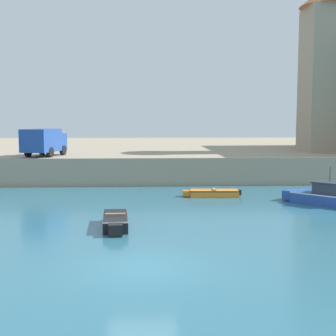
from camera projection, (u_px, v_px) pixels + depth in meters
ground_plane at (142, 268)px, 16.20m from camera, size 200.00×200.00×0.00m
quay_seawall at (145, 153)px, 55.74m from camera, size 120.00×40.00×2.17m
dinghy_black_0 at (115, 221)px, 22.21m from camera, size 1.35×3.78×0.67m
motorboat_blue_1 at (330, 197)px, 28.03m from camera, size 4.85×4.85×2.32m
dinghy_orange_2 at (213, 193)px, 31.21m from camera, size 3.92×1.24×0.52m
truck_on_quay at (44, 141)px, 37.69m from camera, size 3.09×4.68×2.20m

